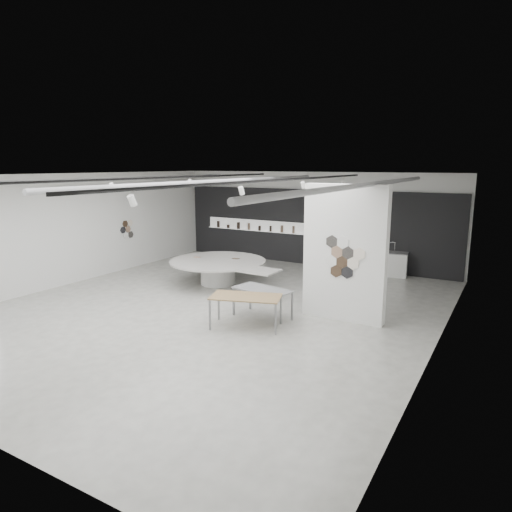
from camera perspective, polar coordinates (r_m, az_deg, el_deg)
The scene contains 7 objects.
room at distance 12.87m, azimuth -5.75°, elevation 2.31°, with size 12.02×14.02×3.82m.
back_wall_display at distance 18.94m, azimuth 6.65°, elevation 3.56°, with size 11.80×0.27×3.10m.
partition_column at distance 12.16m, azimuth 11.03°, elevation 0.32°, with size 2.20×0.38×3.60m.
display_island at distance 15.81m, azimuth -4.63°, elevation -1.59°, with size 4.33×3.49×0.85m.
sample_table_wood at distance 11.57m, azimuth -1.28°, elevation -5.32°, with size 1.94×1.38×0.82m.
sample_table_stone at distance 12.28m, azimuth 0.80°, elevation -4.45°, with size 1.69×1.07×0.81m.
kitchen_counter at distance 17.71m, azimuth 15.85°, elevation -0.91°, with size 1.67×0.83×1.26m.
Camera 1 is at (7.34, -10.31, 4.08)m, focal length 32.00 mm.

